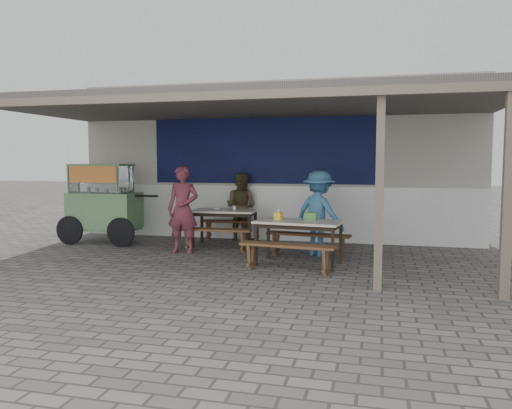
{
  "coord_description": "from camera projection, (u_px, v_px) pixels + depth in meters",
  "views": [
    {
      "loc": [
        2.36,
        -7.76,
        1.75
      ],
      "look_at": [
        0.2,
        0.9,
        0.97
      ],
      "focal_mm": 35.0,
      "sensor_mm": 36.0,
      "label": 1
    }
  ],
  "objects": [
    {
      "name": "ground",
      "position": [
        231.0,
        267.0,
        8.22
      ],
      "size": [
        60.0,
        60.0,
        0.0
      ],
      "primitive_type": "plane",
      "color": "#67635D",
      "rests_on": "ground"
    },
    {
      "name": "back_wall",
      "position": [
        276.0,
        162.0,
        11.53
      ],
      "size": [
        9.0,
        1.28,
        3.5
      ],
      "color": "#B2ADA0",
      "rests_on": "ground"
    },
    {
      "name": "warung_roof",
      "position": [
        246.0,
        106.0,
        8.85
      ],
      "size": [
        9.0,
        4.21,
        2.81
      ],
      "color": "#534C47",
      "rests_on": "ground"
    },
    {
      "name": "table_left",
      "position": [
        225.0,
        214.0,
        10.21
      ],
      "size": [
        1.32,
        0.79,
        0.75
      ],
      "rotation": [
        0.0,
        0.0,
        0.04
      ],
      "color": "silver",
      "rests_on": "ground"
    },
    {
      "name": "bench_left_street",
      "position": [
        216.0,
        235.0,
        9.59
      ],
      "size": [
        1.4,
        0.34,
        0.45
      ],
      "rotation": [
        0.0,
        0.0,
        0.04
      ],
      "color": "brown",
      "rests_on": "ground"
    },
    {
      "name": "bench_left_wall",
      "position": [
        233.0,
        226.0,
        10.89
      ],
      "size": [
        1.4,
        0.34,
        0.45
      ],
      "rotation": [
        0.0,
        0.0,
        0.04
      ],
      "color": "brown",
      "rests_on": "ground"
    },
    {
      "name": "table_right",
      "position": [
        299.0,
        225.0,
        8.35
      ],
      "size": [
        1.5,
        0.91,
        0.75
      ],
      "rotation": [
        0.0,
        0.0,
        -0.12
      ],
      "color": "silver",
      "rests_on": "ground"
    },
    {
      "name": "bench_right_street",
      "position": [
        287.0,
        251.0,
        7.8
      ],
      "size": [
        1.54,
        0.46,
        0.45
      ],
      "rotation": [
        0.0,
        0.0,
        -0.12
      ],
      "color": "brown",
      "rests_on": "ground"
    },
    {
      "name": "bench_right_wall",
      "position": [
        308.0,
        239.0,
        8.96
      ],
      "size": [
        1.54,
        0.46,
        0.45
      ],
      "rotation": [
        0.0,
        0.0,
        -0.12
      ],
      "color": "brown",
      "rests_on": "ground"
    },
    {
      "name": "vendor_cart",
      "position": [
        103.0,
        200.0,
        10.62
      ],
      "size": [
        2.12,
        0.82,
        1.69
      ],
      "rotation": [
        0.0,
        0.0,
        0.0
      ],
      "color": "#618C5D",
      "rests_on": "ground"
    },
    {
      "name": "patron_street_side",
      "position": [
        183.0,
        209.0,
        9.45
      ],
      "size": [
        0.62,
        0.42,
        1.66
      ],
      "primitive_type": "imported",
      "rotation": [
        0.0,
        0.0,
        0.03
      ],
      "color": "brown",
      "rests_on": "ground"
    },
    {
      "name": "patron_wall_side",
      "position": [
        241.0,
        207.0,
        10.96
      ],
      "size": [
        0.85,
        0.74,
        1.5
      ],
      "primitive_type": "imported",
      "rotation": [
        0.0,
        0.0,
        2.88
      ],
      "color": "brown",
      "rests_on": "ground"
    },
    {
      "name": "patron_right_table",
      "position": [
        319.0,
        213.0,
        9.16
      ],
      "size": [
        1.18,
        1.01,
        1.58
      ],
      "primitive_type": "imported",
      "rotation": [
        0.0,
        0.0,
        2.64
      ],
      "color": "teal",
      "rests_on": "ground"
    },
    {
      "name": "tissue_box",
      "position": [
        279.0,
        216.0,
        8.5
      ],
      "size": [
        0.15,
        0.15,
        0.12
      ],
      "primitive_type": "cube",
      "rotation": [
        0.0,
        0.0,
        -0.26
      ],
      "color": "gold",
      "rests_on": "table_right"
    },
    {
      "name": "donation_box",
      "position": [
        311.0,
        216.0,
        8.4
      ],
      "size": [
        0.21,
        0.14,
        0.13
      ],
      "primitive_type": "cube",
      "rotation": [
        0.0,
        0.0,
        -0.05
      ],
      "color": "#3E8039",
      "rests_on": "table_right"
    },
    {
      "name": "condiment_jar",
      "position": [
        234.0,
        208.0,
        10.24
      ],
      "size": [
        0.07,
        0.07,
        0.08
      ],
      "primitive_type": "cylinder",
      "color": "silver",
      "rests_on": "table_left"
    },
    {
      "name": "condiment_bowl",
      "position": [
        217.0,
        208.0,
        10.28
      ],
      "size": [
        0.25,
        0.25,
        0.05
      ],
      "primitive_type": "imported",
      "rotation": [
        0.0,
        0.0,
        0.35
      ],
      "color": "silver",
      "rests_on": "table_left"
    }
  ]
}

